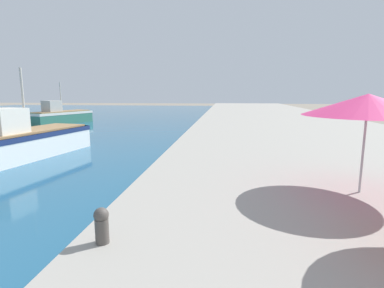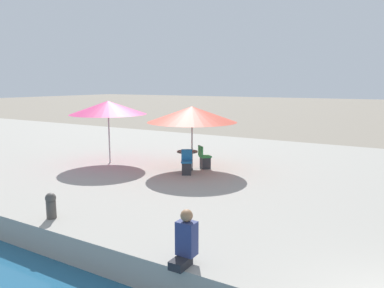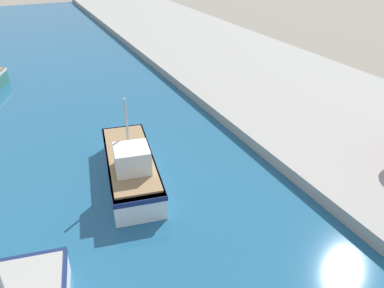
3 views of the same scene
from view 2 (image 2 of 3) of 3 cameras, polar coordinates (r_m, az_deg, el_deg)
name	(u,v)px [view 2 (image 2 of 3)]	position (r m, az deg, el deg)	size (l,w,h in m)	color
cafe_umbrella_pink	(192,114)	(14.36, 0.00, 4.55)	(3.46, 3.46, 2.46)	#B7B7B7
cafe_umbrella_white	(108,108)	(16.00, -12.67, 5.43)	(3.20, 3.20, 2.61)	#B7B7B7
cafe_table	(187,156)	(14.46, -0.72, -1.90)	(0.80, 0.80, 0.74)	#333338
cafe_chair_left	(205,160)	(14.76, 1.93, -2.51)	(0.59, 0.58, 0.91)	#2D2D33
cafe_chair_right	(187,166)	(13.80, -0.82, -3.33)	(0.57, 0.56, 0.91)	#2D2D33
person_at_quay	(185,240)	(7.14, -1.01, -14.45)	(0.56, 0.36, 1.04)	#232328
mooring_bollard	(51,205)	(10.03, -20.69, -8.66)	(0.26, 0.26, 0.65)	#4C4742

